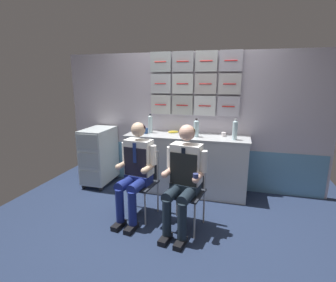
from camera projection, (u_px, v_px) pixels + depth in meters
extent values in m
cube|color=#202C47|center=(167.00, 229.00, 3.07)|extent=(4.80, 4.80, 0.04)
cube|color=#B8B0BD|center=(190.00, 122.00, 4.10)|extent=(4.20, 0.06, 2.15)
cube|color=#598CAF|center=(188.00, 166.00, 4.24)|extent=(4.12, 0.01, 0.66)
cube|color=silver|center=(161.00, 104.00, 4.10)|extent=(0.33, 0.06, 0.30)
cylinder|color=red|center=(161.00, 105.00, 4.07)|extent=(0.18, 0.01, 0.01)
cube|color=#B0B4AF|center=(183.00, 105.00, 4.01)|extent=(0.33, 0.06, 0.30)
cylinder|color=red|center=(182.00, 105.00, 3.97)|extent=(0.18, 0.01, 0.01)
cube|color=silver|center=(205.00, 106.00, 3.92)|extent=(0.33, 0.06, 0.30)
cylinder|color=red|center=(205.00, 106.00, 3.88)|extent=(0.18, 0.01, 0.01)
cube|color=#AEABB8|center=(228.00, 106.00, 3.83)|extent=(0.33, 0.06, 0.30)
cylinder|color=red|center=(228.00, 107.00, 3.79)|extent=(0.18, 0.01, 0.01)
cube|color=silver|center=(161.00, 84.00, 4.02)|extent=(0.33, 0.06, 0.30)
cylinder|color=red|center=(160.00, 84.00, 3.99)|extent=(0.18, 0.01, 0.01)
cube|color=silver|center=(183.00, 84.00, 3.93)|extent=(0.33, 0.06, 0.30)
cylinder|color=red|center=(182.00, 84.00, 3.90)|extent=(0.18, 0.01, 0.01)
cube|color=beige|center=(206.00, 84.00, 3.84)|extent=(0.33, 0.06, 0.30)
cylinder|color=red|center=(205.00, 84.00, 3.81)|extent=(0.18, 0.01, 0.01)
cube|color=#BBB9B7|center=(230.00, 84.00, 3.75)|extent=(0.33, 0.06, 0.30)
cylinder|color=red|center=(230.00, 84.00, 3.71)|extent=(0.18, 0.01, 0.01)
cube|color=#B2BBBC|center=(161.00, 62.00, 3.95)|extent=(0.33, 0.06, 0.30)
cylinder|color=red|center=(160.00, 62.00, 3.91)|extent=(0.18, 0.01, 0.01)
cube|color=#ADAFB4|center=(183.00, 62.00, 3.86)|extent=(0.33, 0.06, 0.30)
cylinder|color=red|center=(183.00, 61.00, 3.82)|extent=(0.18, 0.01, 0.01)
cube|color=#BCC0BF|center=(207.00, 61.00, 3.76)|extent=(0.33, 0.06, 0.30)
cylinder|color=red|center=(206.00, 61.00, 3.73)|extent=(0.18, 0.01, 0.01)
cube|color=#AFABB7|center=(231.00, 61.00, 3.67)|extent=(0.33, 0.06, 0.30)
cylinder|color=red|center=(231.00, 60.00, 3.64)|extent=(0.18, 0.01, 0.01)
cube|color=red|center=(210.00, 55.00, 3.74)|extent=(0.20, 0.02, 0.05)
cube|color=#B9BDC1|center=(186.00, 165.00, 3.98)|extent=(1.84, 0.52, 0.88)
cube|color=#AAAEB1|center=(187.00, 136.00, 3.87)|extent=(1.87, 0.53, 0.03)
sphere|color=black|center=(84.00, 187.00, 4.14)|extent=(0.07, 0.07, 0.07)
sphere|color=black|center=(101.00, 189.00, 4.06)|extent=(0.07, 0.07, 0.07)
sphere|color=black|center=(101.00, 175.00, 4.66)|extent=(0.07, 0.07, 0.07)
sphere|color=black|center=(116.00, 176.00, 4.58)|extent=(0.07, 0.07, 0.07)
cube|color=silver|center=(99.00, 155.00, 4.25)|extent=(0.40, 0.64, 0.88)
cube|color=#A4B0B3|center=(90.00, 178.00, 4.02)|extent=(0.35, 0.01, 0.24)
cube|color=#A4B0B3|center=(88.00, 160.00, 3.95)|extent=(0.35, 0.01, 0.24)
cube|color=#A4B0B3|center=(87.00, 142.00, 3.88)|extent=(0.35, 0.01, 0.24)
cylinder|color=#28282D|center=(87.00, 134.00, 3.87)|extent=(0.32, 0.02, 0.02)
cylinder|color=#A8AAAF|center=(120.00, 203.00, 3.21)|extent=(0.02, 0.02, 0.43)
cylinder|color=#A8AAAF|center=(145.00, 209.00, 3.07)|extent=(0.02, 0.02, 0.43)
cylinder|color=#A8AAAF|center=(134.00, 192.00, 3.53)|extent=(0.02, 0.02, 0.43)
cylinder|color=#A8AAAF|center=(158.00, 197.00, 3.39)|extent=(0.02, 0.02, 0.43)
cube|color=#22272F|center=(139.00, 184.00, 3.25)|extent=(0.45, 0.45, 0.02)
cube|color=#22272F|center=(146.00, 164.00, 3.37)|extent=(0.37, 0.08, 0.40)
cylinder|color=#A8AAAF|center=(133.00, 162.00, 3.43)|extent=(0.02, 0.02, 0.40)
cylinder|color=#A8AAAF|center=(158.00, 166.00, 3.29)|extent=(0.02, 0.02, 0.40)
cube|color=black|center=(119.00, 225.00, 3.06)|extent=(0.12, 0.23, 0.06)
cube|color=black|center=(131.00, 228.00, 2.99)|extent=(0.12, 0.23, 0.06)
cylinder|color=navy|center=(120.00, 206.00, 3.04)|extent=(0.10, 0.10, 0.42)
cylinder|color=navy|center=(132.00, 208.00, 2.97)|extent=(0.10, 0.10, 0.42)
cylinder|color=navy|center=(126.00, 183.00, 3.12)|extent=(0.18, 0.37, 0.13)
cylinder|color=navy|center=(139.00, 185.00, 3.06)|extent=(0.18, 0.37, 0.13)
cube|color=navy|center=(139.00, 179.00, 3.23)|extent=(0.34, 0.24, 0.12)
cube|color=white|center=(139.00, 157.00, 3.18)|extent=(0.36, 0.23, 0.45)
cube|color=black|center=(135.00, 162.00, 3.10)|extent=(0.31, 0.05, 0.36)
cube|color=navy|center=(135.00, 153.00, 3.07)|extent=(0.04, 0.01, 0.25)
cylinder|color=white|center=(125.00, 152.00, 3.25)|extent=(0.08, 0.08, 0.24)
cylinder|color=beige|center=(123.00, 165.00, 3.18)|extent=(0.10, 0.23, 0.07)
sphere|color=beige|center=(118.00, 167.00, 3.09)|extent=(0.08, 0.08, 0.08)
cylinder|color=white|center=(153.00, 155.00, 3.10)|extent=(0.08, 0.08, 0.24)
cylinder|color=beige|center=(148.00, 168.00, 3.05)|extent=(0.10, 0.23, 0.07)
sphere|color=beige|center=(144.00, 171.00, 2.96)|extent=(0.08, 0.08, 0.08)
sphere|color=beige|center=(138.00, 130.00, 3.10)|extent=(0.18, 0.18, 0.18)
ellipsoid|color=black|center=(139.00, 128.00, 3.11)|extent=(0.19, 0.18, 0.12)
cylinder|color=#A8AAAF|center=(165.00, 214.00, 2.95)|extent=(0.02, 0.02, 0.43)
cylinder|color=#A8AAAF|center=(194.00, 221.00, 2.80)|extent=(0.02, 0.02, 0.43)
cylinder|color=#A8AAAF|center=(177.00, 201.00, 3.27)|extent=(0.02, 0.02, 0.43)
cylinder|color=#A8AAAF|center=(204.00, 207.00, 3.12)|extent=(0.02, 0.02, 0.43)
cube|color=#22272F|center=(185.00, 193.00, 2.98)|extent=(0.46, 0.46, 0.02)
cube|color=#22272F|center=(191.00, 171.00, 3.10)|extent=(0.37, 0.09, 0.40)
cylinder|color=#A8AAAF|center=(177.00, 169.00, 3.17)|extent=(0.02, 0.02, 0.40)
cylinder|color=#A8AAAF|center=(205.00, 173.00, 3.02)|extent=(0.02, 0.02, 0.40)
cube|color=black|center=(165.00, 239.00, 2.79)|extent=(0.12, 0.23, 0.06)
cube|color=black|center=(180.00, 243.00, 2.72)|extent=(0.12, 0.23, 0.06)
cylinder|color=#19242F|center=(167.00, 218.00, 2.77)|extent=(0.10, 0.10, 0.42)
cylinder|color=#19242F|center=(182.00, 221.00, 2.70)|extent=(0.10, 0.10, 0.42)
cylinder|color=#19242F|center=(173.00, 192.00, 2.86)|extent=(0.19, 0.38, 0.13)
cylinder|color=#19242F|center=(188.00, 195.00, 2.79)|extent=(0.19, 0.38, 0.13)
cube|color=#19242F|center=(185.00, 187.00, 2.97)|extent=(0.35, 0.25, 0.12)
cube|color=white|center=(186.00, 163.00, 2.92)|extent=(0.37, 0.24, 0.46)
cube|color=black|center=(183.00, 169.00, 2.84)|extent=(0.31, 0.06, 0.37)
cube|color=black|center=(183.00, 159.00, 2.80)|extent=(0.04, 0.01, 0.26)
cylinder|color=white|center=(170.00, 157.00, 2.99)|extent=(0.08, 0.08, 0.25)
cylinder|color=#E0AC95|center=(168.00, 172.00, 2.92)|extent=(0.10, 0.24, 0.07)
sphere|color=#E0AC95|center=(164.00, 175.00, 2.83)|extent=(0.08, 0.08, 0.08)
cylinder|color=white|center=(204.00, 162.00, 2.82)|extent=(0.08, 0.08, 0.25)
cylinder|color=#E0AC95|center=(199.00, 177.00, 2.77)|extent=(0.10, 0.24, 0.07)
sphere|color=#E0AC95|center=(196.00, 180.00, 2.68)|extent=(0.08, 0.08, 0.08)
cylinder|color=navy|center=(196.00, 176.00, 2.67)|extent=(0.06, 0.06, 0.06)
sphere|color=#E0AC95|center=(187.00, 133.00, 2.83)|extent=(0.18, 0.18, 0.18)
ellipsoid|color=brown|center=(187.00, 131.00, 2.84)|extent=(0.20, 0.19, 0.13)
cylinder|color=silver|center=(235.00, 131.00, 3.56)|extent=(0.07, 0.07, 0.26)
cone|color=silver|center=(236.00, 121.00, 3.53)|extent=(0.07, 0.07, 0.02)
cylinder|color=silver|center=(236.00, 119.00, 3.53)|extent=(0.03, 0.03, 0.02)
cylinder|color=silver|center=(150.00, 125.00, 4.05)|extent=(0.07, 0.07, 0.26)
cone|color=silver|center=(150.00, 116.00, 4.01)|extent=(0.07, 0.07, 0.02)
cylinder|color=black|center=(150.00, 114.00, 4.01)|extent=(0.03, 0.03, 0.02)
cylinder|color=silver|center=(196.00, 129.00, 3.76)|extent=(0.08, 0.08, 0.23)
cone|color=silver|center=(196.00, 121.00, 3.73)|extent=(0.08, 0.08, 0.02)
cylinder|color=black|center=(196.00, 119.00, 3.72)|extent=(0.03, 0.03, 0.02)
cylinder|color=navy|center=(183.00, 133.00, 3.88)|extent=(0.07, 0.07, 0.07)
cylinder|color=#382114|center=(183.00, 131.00, 3.88)|extent=(0.06, 0.06, 0.01)
cylinder|color=silver|center=(224.00, 134.00, 3.81)|extent=(0.07, 0.07, 0.06)
cylinder|color=#382114|center=(224.00, 133.00, 3.80)|extent=(0.06, 0.06, 0.01)
cylinder|color=navy|center=(146.00, 131.00, 4.00)|extent=(0.07, 0.07, 0.08)
cylinder|color=#382114|center=(146.00, 129.00, 4.00)|extent=(0.06, 0.06, 0.01)
cylinder|color=white|center=(184.00, 135.00, 3.72)|extent=(0.06, 0.06, 0.09)
cylinder|color=#382114|center=(184.00, 132.00, 3.72)|extent=(0.05, 0.05, 0.01)
ellipsoid|color=yellow|center=(173.00, 132.00, 4.04)|extent=(0.17, 0.10, 0.04)
cylinder|color=#4C3819|center=(178.00, 131.00, 4.04)|extent=(0.01, 0.01, 0.02)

